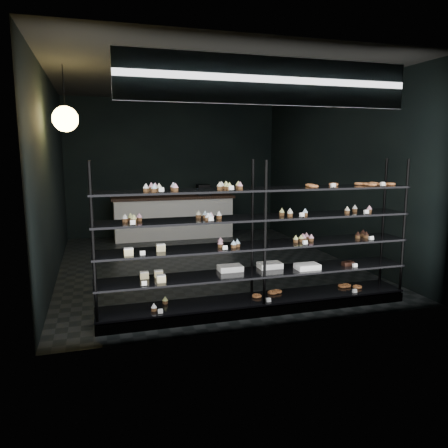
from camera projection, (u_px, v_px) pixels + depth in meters
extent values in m
cube|color=black|center=(205.00, 263.00, 7.87)|extent=(5.00, 6.00, 0.01)
cube|color=black|center=(204.00, 80.00, 7.34)|extent=(5.00, 6.00, 0.01)
cube|color=black|center=(174.00, 168.00, 10.44)|extent=(5.00, 0.01, 3.20)
cube|color=black|center=(271.00, 189.00, 4.77)|extent=(5.00, 0.01, 3.20)
cube|color=black|center=(52.00, 177.00, 6.91)|extent=(0.01, 6.00, 3.20)
cube|color=black|center=(332.00, 173.00, 8.31)|extent=(0.01, 6.00, 3.20)
cube|color=black|center=(258.00, 306.00, 5.57)|extent=(4.00, 0.50, 0.12)
cylinder|color=black|center=(93.00, 249.00, 4.65)|extent=(0.04, 0.04, 1.85)
cylinder|color=black|center=(93.00, 240.00, 5.07)|extent=(0.04, 0.04, 1.85)
cylinder|color=black|center=(265.00, 238.00, 5.21)|extent=(0.04, 0.04, 1.85)
cylinder|color=black|center=(252.00, 232.00, 5.62)|extent=(0.04, 0.04, 1.85)
cylinder|color=black|center=(404.00, 230.00, 5.76)|extent=(0.04, 0.04, 1.85)
cylinder|color=black|center=(383.00, 224.00, 6.18)|extent=(0.04, 0.04, 1.85)
cube|color=black|center=(258.00, 299.00, 5.55)|extent=(4.00, 0.50, 0.03)
cube|color=black|center=(258.00, 272.00, 5.50)|extent=(4.00, 0.50, 0.02)
cube|color=black|center=(258.00, 245.00, 5.44)|extent=(4.00, 0.50, 0.02)
cube|color=black|center=(259.00, 218.00, 5.38)|extent=(4.00, 0.50, 0.02)
cube|color=black|center=(259.00, 189.00, 5.32)|extent=(4.00, 0.50, 0.02)
cube|color=white|center=(163.00, 190.00, 4.81)|extent=(0.06, 0.04, 0.06)
cube|color=white|center=(235.00, 188.00, 5.04)|extent=(0.06, 0.04, 0.06)
cube|color=white|center=(330.00, 186.00, 5.39)|extent=(0.05, 0.04, 0.06)
cube|color=white|center=(382.00, 184.00, 5.60)|extent=(0.06, 0.04, 0.06)
cube|color=white|center=(129.00, 223.00, 4.76)|extent=(0.06, 0.04, 0.06)
cube|color=white|center=(215.00, 219.00, 5.03)|extent=(0.05, 0.04, 0.06)
cube|color=white|center=(300.00, 215.00, 5.34)|extent=(0.05, 0.04, 0.06)
cube|color=white|center=(364.00, 212.00, 5.59)|extent=(0.06, 0.04, 0.06)
cube|color=white|center=(146.00, 253.00, 4.87)|extent=(0.06, 0.04, 0.06)
cube|color=white|center=(228.00, 248.00, 5.13)|extent=(0.06, 0.04, 0.06)
cube|color=white|center=(306.00, 243.00, 5.42)|extent=(0.05, 0.04, 0.06)
cube|color=white|center=(368.00, 238.00, 5.67)|extent=(0.06, 0.04, 0.06)
cube|color=white|center=(146.00, 283.00, 4.92)|extent=(0.06, 0.04, 0.06)
cube|color=white|center=(358.00, 265.00, 5.69)|extent=(0.06, 0.04, 0.06)
cube|color=white|center=(160.00, 312.00, 5.02)|extent=(0.06, 0.04, 0.06)
cube|color=white|center=(269.00, 300.00, 5.40)|extent=(0.05, 0.04, 0.06)
cube|color=white|center=(357.00, 291.00, 5.75)|extent=(0.06, 0.04, 0.06)
cube|color=#0D1941|center=(270.00, 81.00, 4.66)|extent=(3.20, 0.04, 0.45)
cube|color=white|center=(271.00, 81.00, 4.64)|extent=(3.30, 0.02, 0.50)
cylinder|color=black|center=(63.00, 85.00, 5.98)|extent=(0.01, 0.01, 0.55)
sphere|color=#FEC959|center=(65.00, 119.00, 6.05)|extent=(0.35, 0.35, 0.35)
cube|color=silver|center=(174.00, 218.00, 10.13)|extent=(2.69, 0.60, 0.92)
cube|color=black|center=(173.00, 197.00, 10.04)|extent=(2.80, 0.65, 0.06)
cube|color=black|center=(204.00, 190.00, 10.22)|extent=(0.30, 0.30, 0.25)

